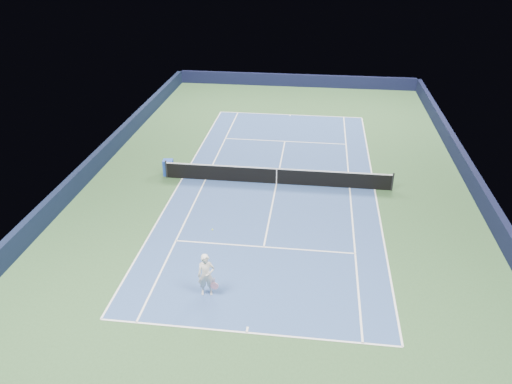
# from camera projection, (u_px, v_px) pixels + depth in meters

# --- Properties ---
(ground) EXTENTS (40.00, 40.00, 0.00)m
(ground) POSITION_uv_depth(u_px,v_px,m) (276.00, 184.00, 28.33)
(ground) COLOR #2A4B28
(ground) RESTS_ON ground
(wall_far) EXTENTS (22.00, 0.35, 1.10)m
(wall_far) POSITION_uv_depth(u_px,v_px,m) (296.00, 80.00, 45.43)
(wall_far) COLOR black
(wall_far) RESTS_ON ground
(wall_right) EXTENTS (0.35, 40.00, 1.10)m
(wall_right) POSITION_uv_depth(u_px,v_px,m) (476.00, 186.00, 26.86)
(wall_right) COLOR black
(wall_right) RESTS_ON ground
(wall_left) EXTENTS (0.35, 40.00, 1.10)m
(wall_left) POSITION_uv_depth(u_px,v_px,m) (93.00, 165.00, 29.28)
(wall_left) COLOR #101832
(wall_left) RESTS_ON ground
(court_surface) EXTENTS (10.97, 23.77, 0.01)m
(court_surface) POSITION_uv_depth(u_px,v_px,m) (276.00, 184.00, 28.33)
(court_surface) COLOR navy
(court_surface) RESTS_ON ground
(baseline_far) EXTENTS (10.97, 0.08, 0.00)m
(baseline_far) POSITION_uv_depth(u_px,v_px,m) (290.00, 115.00, 38.73)
(baseline_far) COLOR white
(baseline_far) RESTS_ON ground
(baseline_near) EXTENTS (10.97, 0.08, 0.00)m
(baseline_near) POSITION_uv_depth(u_px,v_px,m) (247.00, 333.00, 17.92)
(baseline_near) COLOR white
(baseline_near) RESTS_ON ground
(sideline_doubles_right) EXTENTS (0.08, 23.77, 0.00)m
(sideline_doubles_right) POSITION_uv_depth(u_px,v_px,m) (375.00, 189.00, 27.71)
(sideline_doubles_right) COLOR white
(sideline_doubles_right) RESTS_ON ground
(sideline_doubles_left) EXTENTS (0.08, 23.77, 0.00)m
(sideline_doubles_left) POSITION_uv_depth(u_px,v_px,m) (182.00, 178.00, 28.94)
(sideline_doubles_left) COLOR white
(sideline_doubles_left) RESTS_ON ground
(sideline_singles_right) EXTENTS (0.08, 23.77, 0.00)m
(sideline_singles_right) POSITION_uv_depth(u_px,v_px,m) (350.00, 188.00, 27.87)
(sideline_singles_right) COLOR white
(sideline_singles_right) RESTS_ON ground
(sideline_singles_left) EXTENTS (0.08, 23.77, 0.00)m
(sideline_singles_left) POSITION_uv_depth(u_px,v_px,m) (205.00, 180.00, 28.78)
(sideline_singles_left) COLOR white
(sideline_singles_left) RESTS_ON ground
(service_line_far) EXTENTS (8.23, 0.08, 0.00)m
(service_line_far) POSITION_uv_depth(u_px,v_px,m) (285.00, 141.00, 33.93)
(service_line_far) COLOR white
(service_line_far) RESTS_ON ground
(service_line_near) EXTENTS (8.23, 0.08, 0.00)m
(service_line_near) POSITION_uv_depth(u_px,v_px,m) (264.00, 247.00, 22.72)
(service_line_near) COLOR white
(service_line_near) RESTS_ON ground
(center_service_line) EXTENTS (0.08, 12.80, 0.00)m
(center_service_line) POSITION_uv_depth(u_px,v_px,m) (276.00, 184.00, 28.33)
(center_service_line) COLOR white
(center_service_line) RESTS_ON ground
(center_mark_far) EXTENTS (0.08, 0.30, 0.00)m
(center_mark_far) POSITION_uv_depth(u_px,v_px,m) (290.00, 115.00, 38.60)
(center_mark_far) COLOR white
(center_mark_far) RESTS_ON ground
(center_mark_near) EXTENTS (0.08, 0.30, 0.00)m
(center_mark_near) POSITION_uv_depth(u_px,v_px,m) (247.00, 330.00, 18.05)
(center_mark_near) COLOR white
(center_mark_near) RESTS_ON ground
(tennis_net) EXTENTS (12.90, 0.10, 1.07)m
(tennis_net) POSITION_uv_depth(u_px,v_px,m) (277.00, 176.00, 28.09)
(tennis_net) COLOR black
(tennis_net) RESTS_ON ground
(sponsor_cube) EXTENTS (0.65, 0.58, 0.94)m
(sponsor_cube) POSITION_uv_depth(u_px,v_px,m) (168.00, 167.00, 29.16)
(sponsor_cube) COLOR #1C3FA9
(sponsor_cube) RESTS_ON ground
(tennis_player) EXTENTS (0.86, 1.32, 2.42)m
(tennis_player) POSITION_uv_depth(u_px,v_px,m) (206.00, 275.00, 19.40)
(tennis_player) COLOR silver
(tennis_player) RESTS_ON ground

